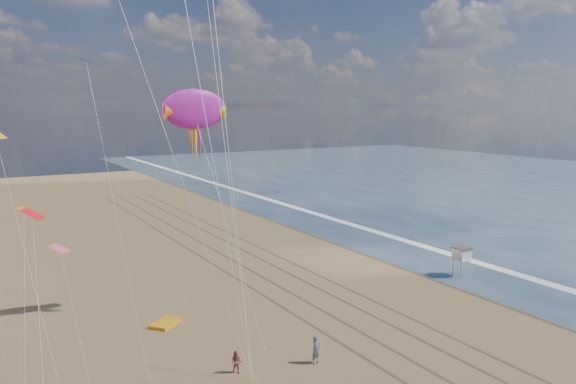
# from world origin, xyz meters

# --- Properties ---
(wet_sand) EXTENTS (260.00, 260.00, 0.00)m
(wet_sand) POSITION_xyz_m (19.00, 40.00, 0.00)
(wet_sand) COLOR #42301E
(wet_sand) RESTS_ON ground
(foam) EXTENTS (260.00, 260.00, 0.00)m
(foam) POSITION_xyz_m (23.20, 40.00, 0.00)
(foam) COLOR white
(foam) RESTS_ON ground
(tracks) EXTENTS (7.68, 120.00, 0.01)m
(tracks) POSITION_xyz_m (2.55, 30.00, 0.01)
(tracks) COLOR brown
(tracks) RESTS_ON ground
(lifeguard_stand) EXTENTS (1.58, 1.58, 2.85)m
(lifeguard_stand) POSITION_xyz_m (18.03, 24.46, 2.20)
(lifeguard_stand) COLOR silver
(lifeguard_stand) RESTS_ON ground
(grounded_kite) EXTENTS (2.75, 2.62, 0.27)m
(grounded_kite) POSITION_xyz_m (-10.68, 26.99, 0.13)
(grounded_kite) COLOR orange
(grounded_kite) RESTS_ON ground
(show_kite) EXTENTS (4.77, 4.90, 18.73)m
(show_kite) POSITION_xyz_m (-7.65, 27.67, 16.07)
(show_kite) COLOR #AA1A9E
(show_kite) RESTS_ON ground
(kite_flyer_a) EXTENTS (0.77, 0.61, 1.84)m
(kite_flyer_a) POSITION_xyz_m (-4.36, 15.90, 0.92)
(kite_flyer_a) COLOR #52596A
(kite_flyer_a) RESTS_ON ground
(kite_flyer_b) EXTENTS (0.89, 0.88, 1.44)m
(kite_flyer_b) POSITION_xyz_m (-9.35, 17.24, 0.72)
(kite_flyer_b) COLOR #974D4D
(kite_flyer_b) RESTS_ON ground
(small_kites) EXTENTS (13.23, 16.09, 19.53)m
(small_kites) POSITION_xyz_m (-18.09, 24.57, 15.16)
(small_kites) COLOR orange
(small_kites) RESTS_ON ground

